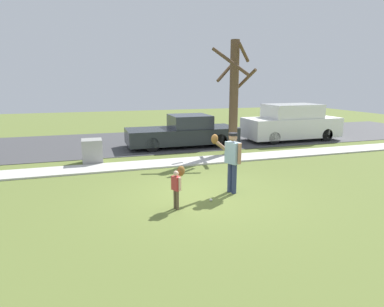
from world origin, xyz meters
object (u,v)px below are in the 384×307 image
person_adult (231,156)px  parked_pickup_dark (183,132)px  baseball (211,200)px  parked_van_white (291,123)px  person_child (178,182)px  street_tree_near (234,94)px  utility_cabinet (92,151)px

person_adult → parked_pickup_dark: bearing=-116.8°
baseball → parked_van_white: parked_van_white is taller
person_adult → person_child: size_ratio=1.67×
baseball → parked_pickup_dark: parked_pickup_dark is taller
street_tree_near → person_adult: bearing=-115.2°
person_child → baseball: bearing=-11.2°
parked_pickup_dark → parked_van_white: 5.88m
utility_cabinet → street_tree_near: street_tree_near is taller
street_tree_near → baseball: bearing=-119.8°
street_tree_near → parked_van_white: size_ratio=0.94×
person_adult → parked_van_white: (6.52, 6.79, -0.15)m
street_tree_near → parked_pickup_dark: size_ratio=0.90×
parked_pickup_dark → person_child: bearing=72.8°
person_adult → utility_cabinet: size_ratio=1.85×
person_child → baseball: (0.93, 0.17, -0.62)m
utility_cabinet → parked_pickup_dark: parked_pickup_dark is taller
baseball → parked_pickup_dark: 7.51m
utility_cabinet → street_tree_near: bearing=0.1°
person_child → utility_cabinet: bearing=87.8°
person_adult → baseball: 1.35m
utility_cabinet → parked_pickup_dark: (4.22, 2.12, 0.22)m
street_tree_near → parked_van_white: street_tree_near is taller
person_adult → person_child: 1.85m
person_adult → parked_van_white: 9.41m
utility_cabinet → parked_van_white: bearing=11.3°
utility_cabinet → parked_pickup_dark: 4.73m
person_child → parked_pickup_dark: parked_pickup_dark is taller
baseball → parked_van_white: (7.28, 7.26, 0.87)m
street_tree_near → parked_van_white: (4.27, 2.02, -1.61)m
person_child → person_adult: bearing=-0.8°
person_child → utility_cabinet: person_child is taller
baseball → street_tree_near: street_tree_near is taller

